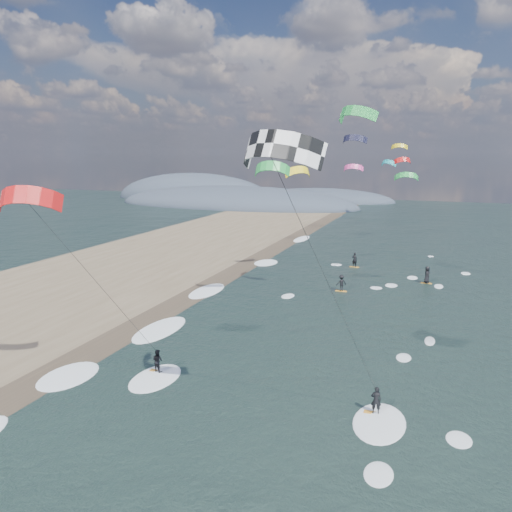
% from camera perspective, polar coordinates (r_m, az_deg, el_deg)
% --- Properties ---
extents(ground, '(260.00, 260.00, 0.00)m').
position_cam_1_polar(ground, '(23.15, -8.90, -23.48)').
color(ground, black).
rests_on(ground, ground).
extents(wet_sand_strip, '(3.00, 240.00, 0.00)m').
position_cam_1_polar(wet_sand_strip, '(36.56, -17.80, -10.14)').
color(wet_sand_strip, '#382D23').
rests_on(wet_sand_strip, ground).
extents(coastal_hills, '(80.00, 41.00, 15.00)m').
position_cam_1_polar(coastal_hills, '(136.23, -3.10, 6.18)').
color(coastal_hills, '#3D4756').
rests_on(coastal_hills, ground).
extents(kitesurfer_near_a, '(7.58, 8.72, 14.68)m').
position_cam_1_polar(kitesurfer_near_a, '(20.47, 4.71, 4.03)').
color(kitesurfer_near_a, orange).
rests_on(kitesurfer_near_a, ground).
extents(kitesurfer_near_b, '(6.80, 8.49, 12.45)m').
position_cam_1_polar(kitesurfer_near_b, '(27.96, -20.02, -1.04)').
color(kitesurfer_near_b, orange).
rests_on(kitesurfer_near_b, ground).
extents(far_kitesurfers, '(9.35, 11.69, 1.80)m').
position_cam_1_polar(far_kitesurfers, '(53.06, 13.53, -2.10)').
color(far_kitesurfers, orange).
rests_on(far_kitesurfers, ground).
extents(bg_kite_field, '(12.29, 68.54, 7.80)m').
position_cam_1_polar(bg_kite_field, '(72.06, 12.92, 11.23)').
color(bg_kite_field, black).
rests_on(bg_kite_field, ground).
extents(shoreline_surf, '(2.40, 79.40, 0.11)m').
position_cam_1_polar(shoreline_surf, '(39.48, -12.12, -8.18)').
color(shoreline_surf, white).
rests_on(shoreline_surf, ground).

